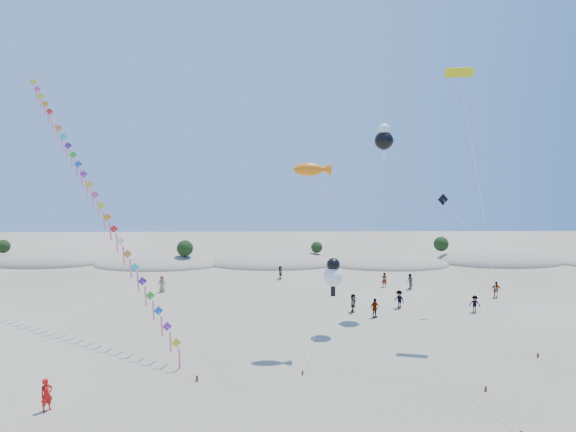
{
  "coord_description": "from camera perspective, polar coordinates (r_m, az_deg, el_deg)",
  "views": [
    {
      "loc": [
        0.87,
        -21.08,
        13.07
      ],
      "look_at": [
        1.46,
        14.0,
        9.68
      ],
      "focal_mm": 30.0,
      "sensor_mm": 36.0,
      "label": 1
    }
  ],
  "objects": [
    {
      "name": "dune_ridge",
      "position": [
        67.47,
        -0.79,
        -5.56
      ],
      "size": [
        145.3,
        11.49,
        5.57
      ],
      "color": "gray",
      "rests_on": "ground"
    },
    {
      "name": "kite_train",
      "position": [
        43.25,
        -22.39,
        3.25
      ],
      "size": [
        20.45,
        21.66,
        22.64
      ],
      "color": "#3F2D1E",
      "rests_on": "ground"
    },
    {
      "name": "fish_kite",
      "position": [
        35.04,
        2.97,
        5.47
      ],
      "size": [
        11.23,
        8.4,
        13.57
      ],
      "color": "#3F2D1E",
      "rests_on": "ground"
    },
    {
      "name": "cartoon_kite_low",
      "position": [
        38.53,
        5.38,
        -6.86
      ],
      "size": [
        3.63,
        8.67,
        6.12
      ],
      "color": "#3F2D1E",
      "rests_on": "ground"
    },
    {
      "name": "cartoon_kite_high",
      "position": [
        44.92,
        11.33,
        8.99
      ],
      "size": [
        9.63,
        12.57,
        17.25
      ],
      "color": "#3F2D1E",
      "rests_on": "ground"
    },
    {
      "name": "parafoil_kite",
      "position": [
        40.84,
        19.73,
        15.1
      ],
      "size": [
        3.31,
        16.41,
        21.01
      ],
      "color": "#3F2D1E",
      "rests_on": "ground"
    },
    {
      "name": "dark_kite",
      "position": [
        43.76,
        21.01,
        -1.93
      ],
      "size": [
        6.2,
        13.02,
        10.91
      ],
      "color": "#3F2D1E",
      "rests_on": "ground"
    },
    {
      "name": "flyer_foreground",
      "position": [
        30.76,
        -26.7,
        -18.41
      ],
      "size": [
        0.73,
        0.78,
        1.8
      ],
      "primitive_type": "imported",
      "rotation": [
        0.0,
        0.0,
        0.94
      ],
      "color": "red",
      "rests_on": "ground"
    },
    {
      "name": "beachgoers",
      "position": [
        49.79,
        9.08,
        -8.78
      ],
      "size": [
        35.7,
        16.39,
        1.75
      ],
      "color": "slate",
      "rests_on": "ground"
    }
  ]
}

